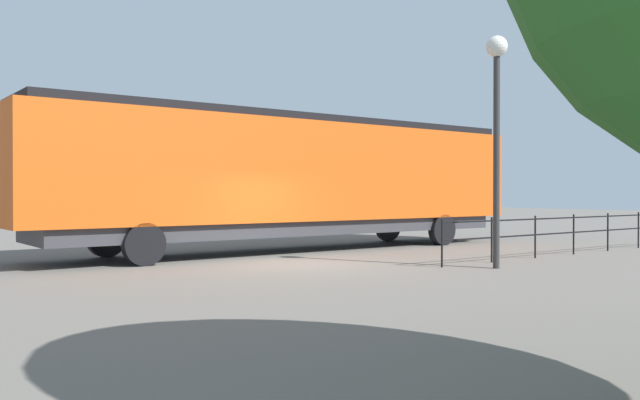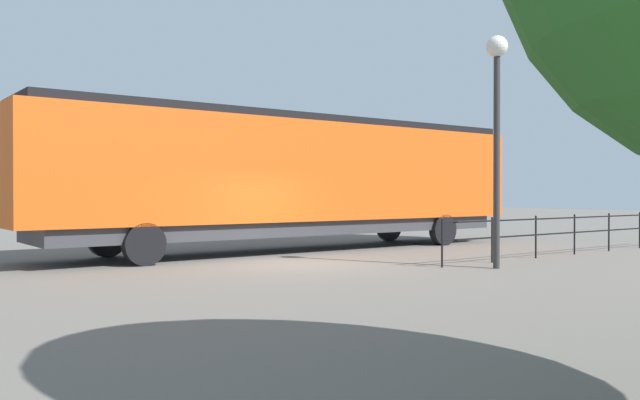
# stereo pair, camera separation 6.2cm
# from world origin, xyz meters

# --- Properties ---
(ground_plane) EXTENTS (120.00, 120.00, 0.00)m
(ground_plane) POSITION_xyz_m (0.00, 0.00, 0.00)
(ground_plane) COLOR #666059
(locomotive) EXTENTS (3.11, 17.29, 4.30)m
(locomotive) POSITION_xyz_m (-3.39, 2.77, 2.40)
(locomotive) COLOR #D15114
(locomotive) RESTS_ON ground_plane
(lamp_post) EXTENTS (0.53, 0.53, 5.72)m
(lamp_post) POSITION_xyz_m (3.78, 3.39, 4.10)
(lamp_post) COLOR #2D2D2D
(lamp_post) RESTS_ON ground_plane
(platform_fence) EXTENTS (0.05, 11.66, 1.21)m
(platform_fence) POSITION_xyz_m (2.82, 8.29, 0.79)
(platform_fence) COLOR black
(platform_fence) RESTS_ON ground_plane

